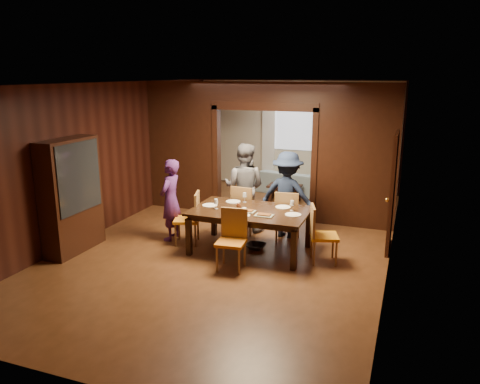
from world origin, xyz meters
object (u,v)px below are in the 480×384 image
at_px(chair_far_r, 288,215).
at_px(hutch, 71,196).
at_px(chair_far_l, 246,209).
at_px(chair_left, 187,218).
at_px(sofa, 292,182).
at_px(person_navy, 287,195).
at_px(person_grey, 244,187).
at_px(chair_right, 324,234).
at_px(person_purple, 171,200).
at_px(chair_near, 231,241).
at_px(coffee_table, 285,193).
at_px(dining_table, 250,230).

height_order(chair_far_r, hutch, hutch).
xyz_separation_m(chair_far_l, hutch, (-2.53, -1.94, 0.52)).
height_order(chair_left, chair_far_l, same).
bearing_deg(sofa, person_navy, 111.98).
bearing_deg(sofa, person_grey, 96.38).
bearing_deg(chair_left, person_grey, 129.79).
bearing_deg(chair_right, person_purple, 69.86).
relative_size(sofa, chair_near, 2.05).
xyz_separation_m(person_grey, chair_far_r, (0.98, -0.30, -0.39)).
relative_size(coffee_table, chair_far_r, 0.82).
relative_size(person_grey, coffee_table, 2.19).
relative_size(sofa, chair_right, 2.05).
xyz_separation_m(coffee_table, chair_left, (-0.93, -3.47, 0.28)).
distance_m(sofa, dining_table, 4.31).
xyz_separation_m(person_purple, chair_far_r, (2.08, 0.71, -0.28)).
bearing_deg(dining_table, person_grey, 114.92).
bearing_deg(person_purple, chair_far_r, 108.31).
height_order(chair_right, chair_far_r, same).
height_order(chair_right, chair_far_l, same).
height_order(chair_far_l, chair_far_r, same).
bearing_deg(chair_far_l, chair_far_r, 177.00).
distance_m(person_grey, chair_right, 2.18).
height_order(sofa, chair_far_l, chair_far_l).
height_order(person_purple, dining_table, person_purple).
bearing_deg(chair_right, person_navy, 23.41).
xyz_separation_m(chair_far_r, hutch, (-3.41, -1.83, 0.52)).
bearing_deg(hutch, person_purple, 39.96).
relative_size(dining_table, coffee_table, 2.52).
xyz_separation_m(person_purple, person_navy, (2.00, 0.92, 0.06)).
height_order(person_purple, chair_far_l, person_purple).
xyz_separation_m(person_purple, chair_right, (2.91, -0.11, -0.28)).
distance_m(person_purple, sofa, 4.44).
height_order(person_purple, person_navy, person_navy).
distance_m(coffee_table, chair_near, 4.31).
distance_m(dining_table, chair_far_r, 0.92).
bearing_deg(person_purple, person_navy, 114.12).
bearing_deg(person_purple, dining_table, 87.04).
bearing_deg(person_purple, coffee_table, 158.23).
bearing_deg(person_grey, chair_left, 56.31).
bearing_deg(person_purple, person_grey, 132.24).
relative_size(person_navy, dining_table, 0.82).
xyz_separation_m(dining_table, chair_left, (-1.22, -0.04, 0.10)).
distance_m(dining_table, chair_right, 1.32).
bearing_deg(chair_left, person_navy, 104.73).
xyz_separation_m(person_navy, chair_far_l, (-0.81, -0.10, -0.34)).
xyz_separation_m(chair_far_r, chair_near, (-0.50, -1.63, 0.00)).
bearing_deg(person_navy, chair_far_r, 114.39).
height_order(person_grey, sofa, person_grey).
bearing_deg(chair_left, sofa, 150.95).
bearing_deg(chair_right, chair_far_l, 43.50).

